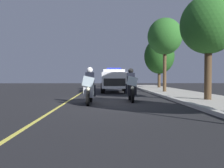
{
  "coord_description": "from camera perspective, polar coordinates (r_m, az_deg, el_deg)",
  "views": [
    {
      "loc": [
        12.07,
        -0.31,
        1.23
      ],
      "look_at": [
        -0.09,
        0.0,
        0.9
      ],
      "focal_mm": 38.35,
      "sensor_mm": 36.0,
      "label": 1
    }
  ],
  "objects": [
    {
      "name": "ground_plane",
      "position": [
        12.13,
        0.01,
        -4.26
      ],
      "size": [
        80.0,
        80.0,
        0.0
      ],
      "primitive_type": "plane",
      "color": "black"
    },
    {
      "name": "police_motorcycle_lead_right",
      "position": [
        12.41,
        4.57,
        -0.9
      ],
      "size": [
        2.14,
        0.57,
        1.72
      ],
      "color": "black",
      "rests_on": "ground"
    },
    {
      "name": "sidewalk_strip",
      "position": [
        13.32,
        23.03,
        -3.65
      ],
      "size": [
        48.0,
        3.6,
        0.1
      ],
      "primitive_type": "cube",
      "color": "#A8A399",
      "rests_on": "ground"
    },
    {
      "name": "tree_behind_suv",
      "position": [
        27.97,
        11.19,
        6.53
      ],
      "size": [
        3.4,
        3.4,
        5.6
      ],
      "color": "#4C3823",
      "rests_on": "sidewalk_strip"
    },
    {
      "name": "lane_stripe_center",
      "position": [
        12.29,
        -10.7,
        -4.2
      ],
      "size": [
        48.0,
        0.12,
        0.01
      ],
      "primitive_type": "cube",
      "color": "#E0D14C",
      "rests_on": "ground"
    },
    {
      "name": "cyclist_background",
      "position": [
        25.51,
        3.94,
        0.68
      ],
      "size": [
        1.76,
        0.32,
        1.69
      ],
      "color": "black",
      "rests_on": "ground"
    },
    {
      "name": "tree_mid_block",
      "position": [
        13.53,
        22.02,
        12.86
      ],
      "size": [
        2.87,
        2.87,
        5.34
      ],
      "color": "#42301E",
      "rests_on": "sidewalk_strip"
    },
    {
      "name": "tree_far_back",
      "position": [
        20.02,
        12.49,
        10.97
      ],
      "size": [
        2.76,
        2.76,
        5.91
      ],
      "color": "#4C3823",
      "rests_on": "sidewalk_strip"
    },
    {
      "name": "police_motorcycle_lead_left",
      "position": [
        11.18,
        -5.39,
        -1.17
      ],
      "size": [
        2.14,
        0.57,
        1.72
      ],
      "color": "black",
      "rests_on": "ground"
    },
    {
      "name": "police_suv",
      "position": [
        20.08,
        0.49,
        1.08
      ],
      "size": [
        4.94,
        2.15,
        2.05
      ],
      "color": "silver",
      "rests_on": "ground"
    },
    {
      "name": "curb_strip",
      "position": [
        12.65,
        15.16,
        -3.74
      ],
      "size": [
        48.0,
        0.24,
        0.15
      ],
      "primitive_type": "cube",
      "color": "#B7B5AD",
      "rests_on": "ground"
    }
  ]
}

